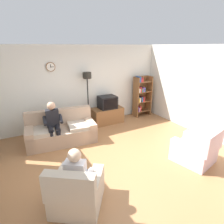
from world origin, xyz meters
name	(u,v)px	position (x,y,z in m)	size (l,w,h in m)	color
ground_plane	(125,157)	(0.00, 0.00, 0.00)	(12.00, 12.00, 0.00)	#9E6B42
back_wall_assembly	(85,86)	(0.00, 2.66, 1.35)	(6.20, 0.17, 2.70)	silver
right_wall	(208,92)	(2.86, 0.00, 1.35)	(0.12, 5.80, 2.70)	silver
couch	(61,132)	(-1.18, 1.60, 0.31)	(1.99, 1.09, 0.90)	tan
tv_stand	(107,115)	(0.65, 2.25, 0.28)	(1.10, 0.56, 0.56)	brown
tv	(107,102)	(0.65, 2.23, 0.78)	(0.60, 0.49, 0.44)	black
bookshelf	(141,96)	(2.19, 2.32, 0.81)	(0.68, 0.36, 1.58)	brown
floor_lamp	(87,84)	(-0.02, 2.35, 1.45)	(0.28, 0.28, 1.85)	black
armchair_near_window	(77,192)	(-1.55, -0.90, 0.29)	(1.16, 1.18, 0.90)	#BCAD99
armchair_near_bookshelf	(196,151)	(1.38, -0.95, 0.29)	(0.97, 1.03, 0.90)	beige
person_on_couch	(53,122)	(-1.40, 1.49, 0.70)	(0.54, 0.57, 1.24)	black
person_in_left_armchair	(77,173)	(-1.50, -0.82, 0.60)	(0.61, 0.64, 1.12)	silver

